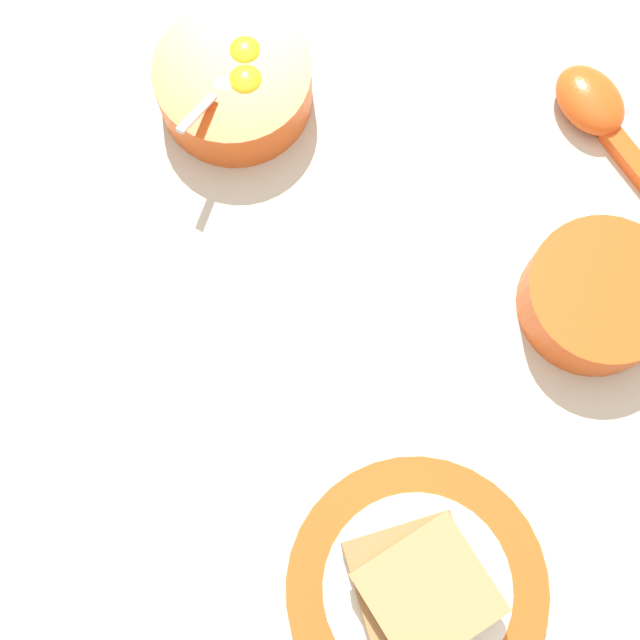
{
  "coord_description": "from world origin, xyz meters",
  "views": [
    {
      "loc": [
        0.1,
        0.22,
        0.72
      ],
      "look_at": [
        0.11,
        0.03,
        0.02
      ],
      "focal_mm": 50.0,
      "sensor_mm": 36.0,
      "label": 1
    }
  ],
  "objects_px": {
    "toast_plate": "(417,589)",
    "soup_spoon": "(600,114)",
    "toast_sandwich": "(420,587)",
    "congee_bowl": "(599,300)",
    "egg_bowl": "(234,83)"
  },
  "relations": [
    {
      "from": "soup_spoon",
      "to": "congee_bowl",
      "type": "xyz_separation_m",
      "value": [
        0.01,
        0.17,
        0.01
      ]
    },
    {
      "from": "toast_sandwich",
      "to": "congee_bowl",
      "type": "relative_size",
      "value": 1.02
    },
    {
      "from": "toast_plate",
      "to": "congee_bowl",
      "type": "xyz_separation_m",
      "value": [
        -0.14,
        -0.23,
        0.02
      ]
    },
    {
      "from": "egg_bowl",
      "to": "toast_plate",
      "type": "relative_size",
      "value": 0.71
    },
    {
      "from": "toast_plate",
      "to": "soup_spoon",
      "type": "height_order",
      "value": "soup_spoon"
    },
    {
      "from": "toast_plate",
      "to": "soup_spoon",
      "type": "bearing_deg",
      "value": -109.27
    },
    {
      "from": "egg_bowl",
      "to": "soup_spoon",
      "type": "xyz_separation_m",
      "value": [
        -0.32,
        0.0,
        -0.01
      ]
    },
    {
      "from": "toast_sandwich",
      "to": "congee_bowl",
      "type": "xyz_separation_m",
      "value": [
        -0.14,
        -0.23,
        -0.0
      ]
    },
    {
      "from": "toast_sandwich",
      "to": "soup_spoon",
      "type": "bearing_deg",
      "value": -109.4
    },
    {
      "from": "toast_sandwich",
      "to": "egg_bowl",
      "type": "bearing_deg",
      "value": -66.54
    },
    {
      "from": "egg_bowl",
      "to": "congee_bowl",
      "type": "bearing_deg",
      "value": 150.73
    },
    {
      "from": "egg_bowl",
      "to": "congee_bowl",
      "type": "relative_size",
      "value": 1.16
    },
    {
      "from": "toast_plate",
      "to": "toast_sandwich",
      "type": "distance_m",
      "value": 0.02
    },
    {
      "from": "toast_plate",
      "to": "congee_bowl",
      "type": "height_order",
      "value": "congee_bowl"
    },
    {
      "from": "toast_plate",
      "to": "congee_bowl",
      "type": "distance_m",
      "value": 0.27
    }
  ]
}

